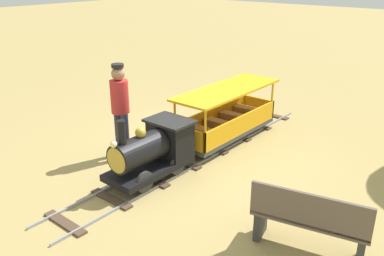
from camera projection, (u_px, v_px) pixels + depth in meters
The scene contains 6 objects.
ground_plane at pixel (190, 159), 7.00m from camera, with size 60.00×60.00×0.00m, color #A38C51.
track at pixel (196, 155), 7.10m from camera, with size 0.76×6.05×0.04m.
locomotive at pixel (153, 149), 6.19m from camera, with size 0.72×1.45×1.08m.
passenger_car at pixel (227, 119), 7.59m from camera, with size 0.82×2.35×0.97m.
conductor_person at pixel (120, 104), 6.74m from camera, with size 0.30×0.30×1.62m.
park_bench at pixel (309, 220), 4.57m from camera, with size 1.36×0.68×0.82m.
Camera 1 is at (-4.06, 4.84, 3.05)m, focal length 38.25 mm.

